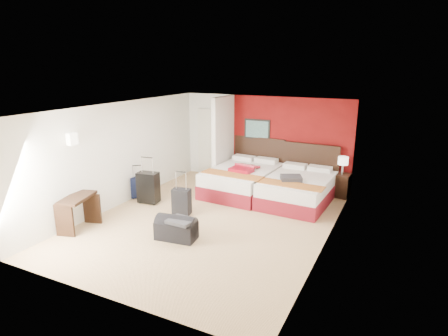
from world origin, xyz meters
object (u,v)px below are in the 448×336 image
Objects in this scene: red_suitcase_open at (244,168)px; suitcase_black at (148,188)px; bed_right at (298,190)px; table_lamp at (343,166)px; desk at (79,213)px; bed_left at (242,181)px; nightstand at (341,185)px; suitcase_charcoal at (182,203)px; duffel_bag at (176,229)px; suitcase_navy at (138,188)px.

red_suitcase_open reaches higher than suitcase_black.
bed_right is 1.40m from table_lamp.
suitcase_black is 0.86× the size of desk.
desk is (-2.12, -3.68, 0.03)m from bed_left.
suitcase_black is (-4.22, -2.62, 0.08)m from nightstand.
table_lamp is 0.53× the size of desk.
red_suitcase_open reaches higher than suitcase_charcoal.
bed_left is at bearing 179.22° from bed_right.
table_lamp is (0.00, 0.00, 0.53)m from nightstand.
duffel_bag is (-1.60, -3.07, -0.12)m from bed_right.
suitcase_charcoal is 2.21m from desk.
suitcase_charcoal is at bearing -136.31° from table_lamp.
red_suitcase_open is (0.10, -0.10, 0.39)m from bed_left.
suitcase_black reaches higher than desk.
nightstand is (2.44, 0.85, -0.03)m from bed_left.
table_lamp is at bearing -12.38° from suitcase_navy.
suitcase_black is (-1.87, -1.67, -0.34)m from red_suitcase_open.
red_suitcase_open reaches higher than bed_left.
suitcase_navy is 2.11m from desk.
suitcase_navy is 0.60× the size of desk.
nightstand is at bearing 51.10° from duffel_bag.
bed_left is 2.79× the size of red_suitcase_open.
suitcase_charcoal is 1.70m from suitcase_navy.
bed_left reaches higher than suitcase_charcoal.
red_suitcase_open is 3.11m from duffel_bag.
red_suitcase_open is 2.81m from suitcase_navy.
suitcase_black is (-1.77, -1.77, 0.04)m from bed_left.
bed_left is 2.94× the size of suitcase_black.
table_lamp is at bearing 23.17° from suitcase_black.
bed_left is 3.74× the size of suitcase_charcoal.
table_lamp is at bearing 22.63° from bed_left.
bed_left is at bearing 64.75° from suitcase_charcoal.
bed_left is 1.04× the size of bed_right.
suitcase_black is at bearing -148.15° from table_lamp.
suitcase_charcoal is at bearing -135.02° from bed_right.
desk reaches higher than suitcase_navy.
suitcase_black is at bearing -150.66° from bed_right.
suitcase_navy is (-1.63, 0.49, -0.03)m from suitcase_charcoal.
suitcase_navy is (-4.68, -2.43, -0.57)m from table_lamp.
red_suitcase_open is at bearing -157.90° from table_lamp.
desk reaches higher than bed_right.
duffel_bag is 0.90× the size of desk.
bed_left is at bearing -155.71° from nightstand.
nightstand is at bearing 29.17° from desk.
bed_left is at bearing 141.21° from red_suitcase_open.
suitcase_black is at bearing -61.50° from suitcase_navy.
suitcase_navy is 2.71m from duffel_bag.
nightstand reaches higher than suitcase_charcoal.
bed_left is 2.63m from table_lamp.
nightstand is 6.43m from desk.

